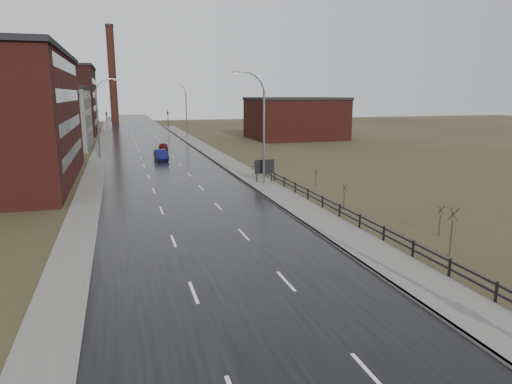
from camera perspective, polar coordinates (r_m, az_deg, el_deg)
road at (r=68.64m, az=-12.26°, el=4.24°), size 14.00×300.00×0.06m
sidewalk_right at (r=45.91m, az=1.12°, el=0.77°), size 3.20×180.00×0.18m
curb_right at (r=45.47m, az=-0.71°, el=0.67°), size 0.16×180.00×0.18m
sidewalk_left at (r=68.51m, az=-19.12°, el=3.86°), size 2.40×260.00×0.12m
warehouse_mid at (r=86.87m, az=-25.46°, el=8.42°), size 16.32×20.40×10.50m
warehouse_far at (r=117.20m, az=-25.90°, el=10.27°), size 26.52×24.48×15.50m
building_right at (r=96.72m, az=4.90°, el=9.20°), size 18.36×16.32×8.50m
smokestack at (r=157.97m, az=-17.53°, el=13.90°), size 2.70×2.70×30.70m
streetlight_right_mid at (r=46.05m, az=0.64°, el=8.03°), size 3.36×0.28×11.35m
streetlight_left at (r=69.96m, az=-18.98°, el=8.79°), size 3.36×0.28×11.35m
streetlight_right_far at (r=98.85m, az=-8.88°, el=10.08°), size 3.36×0.28×11.35m
guardrail at (r=31.55m, az=13.46°, el=-3.68°), size 0.10×53.05×1.10m
shrub_c at (r=28.26m, az=23.28°, el=-4.42°), size 0.69×0.73×2.93m
shrub_d at (r=32.16m, az=22.02°, el=-3.25°), size 0.49×0.52×2.06m
shrub_e at (r=37.38m, az=10.96°, el=-0.44°), size 0.51×0.54×2.14m
shrub_f at (r=46.31m, az=7.48°, el=1.83°), size 0.42×0.45×1.76m
billboard at (r=47.40m, az=1.06°, el=3.10°), size 2.13×0.17×2.50m
traffic_light_left at (r=127.95m, az=-18.22°, el=9.51°), size 0.58×2.73×5.30m
traffic_light_right at (r=128.60m, az=-10.98°, el=9.90°), size 0.58×2.73×5.30m
car_near at (r=65.40m, az=-11.78°, el=4.50°), size 1.81×4.55×1.47m
car_far at (r=76.70m, az=-11.52°, el=5.55°), size 1.96×4.02×1.32m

